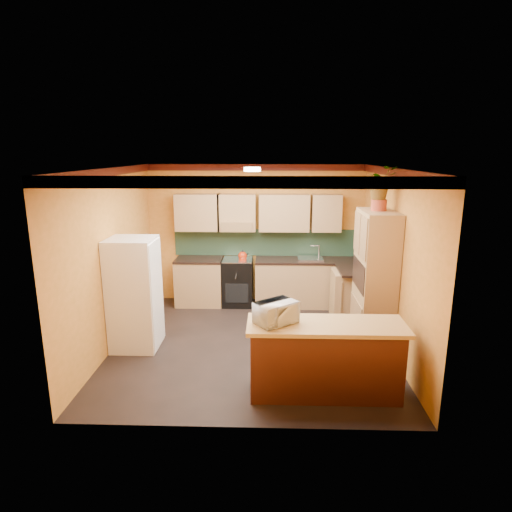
% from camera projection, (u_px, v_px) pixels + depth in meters
% --- Properties ---
extents(room_shell, '(4.24, 4.24, 2.72)m').
position_uv_depth(room_shell, '(253.00, 209.00, 6.48)').
color(room_shell, black).
rests_on(room_shell, ground).
extents(base_cabinets_back, '(3.65, 0.60, 0.88)m').
position_uv_depth(base_cabinets_back, '(270.00, 283.00, 8.33)').
color(base_cabinets_back, tan).
rests_on(base_cabinets_back, ground).
extents(countertop_back, '(3.65, 0.62, 0.04)m').
position_uv_depth(countertop_back, '(270.00, 260.00, 8.23)').
color(countertop_back, black).
rests_on(countertop_back, base_cabinets_back).
extents(stove, '(0.58, 0.58, 0.91)m').
position_uv_depth(stove, '(238.00, 282.00, 8.35)').
color(stove, black).
rests_on(stove, ground).
extents(kettle, '(0.18, 0.18, 0.18)m').
position_uv_depth(kettle, '(243.00, 255.00, 8.17)').
color(kettle, '#AB260B').
rests_on(kettle, stove).
extents(sink, '(0.48, 0.40, 0.03)m').
position_uv_depth(sink, '(310.00, 259.00, 8.19)').
color(sink, silver).
rests_on(sink, countertop_back).
extents(base_cabinets_right, '(0.60, 0.80, 0.88)m').
position_uv_depth(base_cabinets_right, '(355.00, 295.00, 7.60)').
color(base_cabinets_right, tan).
rests_on(base_cabinets_right, ground).
extents(countertop_right, '(0.62, 0.80, 0.04)m').
position_uv_depth(countertop_right, '(356.00, 271.00, 7.49)').
color(countertop_right, black).
rests_on(countertop_right, base_cabinets_right).
extents(fridge, '(0.68, 0.66, 1.70)m').
position_uv_depth(fridge, '(134.00, 294.00, 6.42)').
color(fridge, white).
rests_on(fridge, ground).
extents(pantry, '(0.48, 0.90, 2.10)m').
position_uv_depth(pantry, '(375.00, 281.00, 6.37)').
color(pantry, tan).
rests_on(pantry, ground).
extents(fern_pot, '(0.22, 0.22, 0.16)m').
position_uv_depth(fern_pot, '(379.00, 205.00, 6.15)').
color(fern_pot, '#AB4229').
rests_on(fern_pot, pantry).
extents(fern, '(0.50, 0.46, 0.47)m').
position_uv_depth(fern, '(380.00, 183.00, 6.08)').
color(fern, tan).
rests_on(fern, fern_pot).
extents(breakfast_bar, '(1.80, 0.55, 0.88)m').
position_uv_depth(breakfast_bar, '(325.00, 361.00, 5.21)').
color(breakfast_bar, '#4D2111').
rests_on(breakfast_bar, ground).
extents(bar_top, '(1.90, 0.65, 0.05)m').
position_uv_depth(bar_top, '(326.00, 326.00, 5.10)').
color(bar_top, tan).
rests_on(bar_top, breakfast_bar).
extents(microwave, '(0.58, 0.55, 0.26)m').
position_uv_depth(microwave, '(276.00, 313.00, 5.09)').
color(microwave, white).
rests_on(microwave, bar_top).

